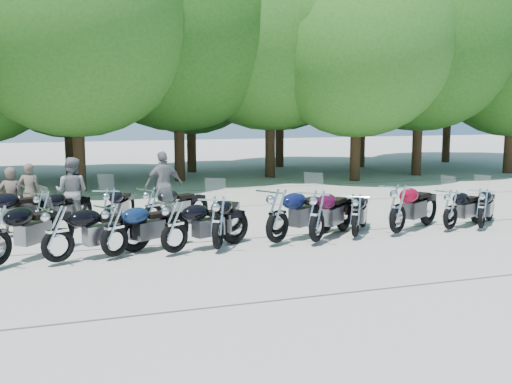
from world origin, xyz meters
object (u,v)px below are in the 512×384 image
object	(u,v)px
motorcycle_14	(153,206)
rider_1	(72,192)
rider_0	(12,200)
rider_3	(30,192)
rider_2	(164,185)
motorcycle_12	(43,211)
motorcycle_3	(174,225)
motorcycle_5	(277,214)
motorcycle_2	(114,229)
motorcycle_7	(356,214)
motorcycle_10	(482,207)
motorcycle_8	(398,207)
motorcycle_1	(57,232)
motorcycle_13	(109,208)
motorcycle_9	(451,208)
motorcycle_6	(317,214)
motorcycle_4	(218,221)

from	to	relation	value
motorcycle_14	rider_1	world-z (taller)	rider_1
rider_0	rider_3	world-z (taller)	rider_0
rider_2	motorcycle_12	bearing A→B (deg)	10.47
motorcycle_3	motorcycle_5	size ratio (longest dim) A/B	0.90
motorcycle_2	motorcycle_7	bearing A→B (deg)	-119.47
motorcycle_10	motorcycle_8	bearing A→B (deg)	44.68
motorcycle_1	motorcycle_14	xyz separation A→B (m)	(2.28, 2.80, -0.05)
motorcycle_5	rider_2	world-z (taller)	rider_2
motorcycle_5	motorcycle_12	distance (m)	5.68
motorcycle_8	rider_2	world-z (taller)	rider_2
motorcycle_8	motorcycle_12	xyz separation A→B (m)	(-8.04, 2.74, -0.09)
motorcycle_10	motorcycle_13	distance (m)	9.27
motorcycle_8	motorcycle_10	distance (m)	2.36
motorcycle_7	motorcycle_14	size ratio (longest dim) A/B	0.98
motorcycle_9	motorcycle_10	world-z (taller)	motorcycle_10
motorcycle_10	motorcycle_3	bearing A→B (deg)	47.85
motorcycle_1	rider_0	xyz separation A→B (m)	(-1.03, 3.56, 0.16)
motorcycle_7	motorcycle_1	bearing A→B (deg)	37.62
motorcycle_2	rider_2	xyz separation A→B (m)	(1.76, 4.30, 0.29)
motorcycle_2	motorcycle_7	size ratio (longest dim) A/B	1.06
motorcycle_1	rider_3	distance (m)	5.16
motorcycle_2	motorcycle_6	distance (m)	4.41
motorcycle_3	motorcycle_14	xyz separation A→B (m)	(-0.01, 2.76, -0.04)
motorcycle_3	rider_0	size ratio (longest dim) A/B	1.40
motorcycle_2	motorcycle_6	bearing A→B (deg)	-122.48
motorcycle_1	motorcycle_14	size ratio (longest dim) A/B	1.08
motorcycle_9	rider_2	world-z (taller)	rider_2
motorcycle_4	motorcycle_14	distance (m)	2.89
motorcycle_1	motorcycle_10	bearing A→B (deg)	-112.08
motorcycle_9	motorcycle_14	xyz separation A→B (m)	(-6.97, 2.52, 0.02)
motorcycle_3	motorcycle_12	xyz separation A→B (m)	(-2.61, 2.95, -0.04)
motorcycle_6	motorcycle_2	bearing A→B (deg)	45.06
motorcycle_5	motorcycle_4	bearing A→B (deg)	64.78
motorcycle_3	motorcycle_4	bearing A→B (deg)	-113.13
motorcycle_8	motorcycle_13	bearing A→B (deg)	35.23
motorcycle_1	motorcycle_13	distance (m)	3.18
motorcycle_10	rider_1	bearing A→B (deg)	25.41
motorcycle_10	rider_0	bearing A→B (deg)	29.97
rider_1	rider_2	size ratio (longest dim) A/B	0.96
motorcycle_4	motorcycle_8	distance (m)	4.49
rider_1	rider_2	bearing A→B (deg)	-146.52
motorcycle_10	rider_2	bearing A→B (deg)	16.47
rider_0	motorcycle_4	bearing A→B (deg)	151.15
motorcycle_14	motorcycle_6	bearing A→B (deg)	-162.45
motorcycle_13	rider_1	distance (m)	1.39
motorcycle_1	motorcycle_9	distance (m)	9.26
motorcycle_7	motorcycle_12	distance (m)	7.44
motorcycle_13	rider_1	size ratio (longest dim) A/B	1.21
motorcycle_8	motorcycle_4	bearing A→B (deg)	59.99
motorcycle_5	motorcycle_9	distance (m)	4.62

